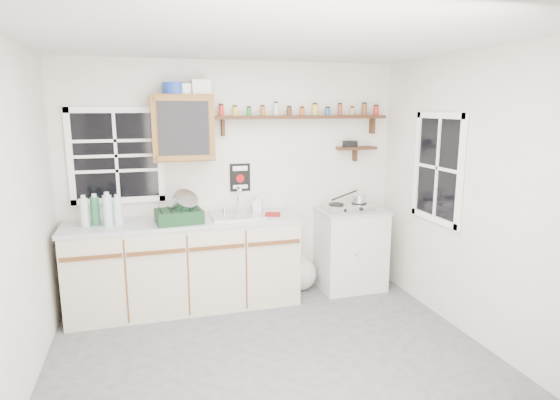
{
  "coord_description": "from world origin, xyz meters",
  "views": [
    {
      "loc": [
        -0.92,
        -3.33,
        2.03
      ],
      "look_at": [
        0.2,
        0.55,
        1.22
      ],
      "focal_mm": 30.0,
      "sensor_mm": 36.0,
      "label": 1
    }
  ],
  "objects": [
    {
      "name": "soap_bottle",
      "position": [
        0.2,
        1.4,
        1.03
      ],
      "size": [
        0.13,
        0.13,
        0.21
      ],
      "primitive_type": "imported",
      "rotation": [
        0.0,
        0.0,
        -0.42
      ],
      "color": "white",
      "rests_on": "main_cabinet"
    },
    {
      "name": "secondary_shelf",
      "position": [
        1.36,
        1.52,
        1.58
      ],
      "size": [
        0.45,
        0.16,
        0.24
      ],
      "color": "#311B0D",
      "rests_on": "wall_back"
    },
    {
      "name": "rag",
      "position": [
        0.32,
        1.24,
        0.93
      ],
      "size": [
        0.19,
        0.18,
        0.02
      ],
      "primitive_type": "cube",
      "rotation": [
        0.0,
        0.0,
        -0.36
      ],
      "color": "maroon",
      "rests_on": "main_cabinet"
    },
    {
      "name": "dish_rack",
      "position": [
        -0.62,
        1.2,
        1.02
      ],
      "size": [
        0.47,
        0.37,
        0.33
      ],
      "rotation": [
        0.0,
        0.0,
        0.11
      ],
      "color": "#103218",
      "rests_on": "main_cabinet"
    },
    {
      "name": "window_back",
      "position": [
        -1.2,
        1.59,
        1.55
      ],
      "size": [
        0.93,
        0.03,
        0.98
      ],
      "color": "black",
      "rests_on": "wall_back"
    },
    {
      "name": "upper_cabinet_clutter",
      "position": [
        -0.52,
        1.44,
        2.21
      ],
      "size": [
        0.47,
        0.24,
        0.14
      ],
      "color": "#173497",
      "rests_on": "upper_cabinet"
    },
    {
      "name": "upper_cabinet",
      "position": [
        -0.55,
        1.44,
        1.82
      ],
      "size": [
        0.6,
        0.32,
        0.65
      ],
      "color": "brown",
      "rests_on": "wall_back"
    },
    {
      "name": "room",
      "position": [
        0.0,
        0.0,
        1.25
      ],
      "size": [
        3.64,
        3.24,
        2.54
      ],
      "color": "#4A4A4C",
      "rests_on": "ground"
    },
    {
      "name": "right_cabinet",
      "position": [
        1.25,
        1.32,
        0.46
      ],
      "size": [
        0.73,
        0.57,
        0.91
      ],
      "color": "silver",
      "rests_on": "floor"
    },
    {
      "name": "hotplate",
      "position": [
        1.19,
        1.31,
        0.95
      ],
      "size": [
        0.56,
        0.33,
        0.08
      ],
      "rotation": [
        0.0,
        0.0,
        0.08
      ],
      "color": "silver",
      "rests_on": "right_cabinet"
    },
    {
      "name": "spice_shelf",
      "position": [
        0.74,
        1.51,
        1.93
      ],
      "size": [
        1.91,
        0.18,
        0.35
      ],
      "color": "#311B0D",
      "rests_on": "wall_back"
    },
    {
      "name": "sink",
      "position": [
        -0.05,
        1.3,
        0.93
      ],
      "size": [
        0.52,
        0.44,
        0.29
      ],
      "color": "silver",
      "rests_on": "main_cabinet"
    },
    {
      "name": "saucepan",
      "position": [
        1.32,
        1.31,
        1.03
      ],
      "size": [
        0.34,
        0.25,
        0.16
      ],
      "rotation": [
        0.0,
        0.0,
        -0.73
      ],
      "color": "silver",
      "rests_on": "hotplate"
    },
    {
      "name": "water_bottles",
      "position": [
        -1.34,
        1.28,
        1.06
      ],
      "size": [
        0.38,
        0.18,
        0.33
      ],
      "color": "silver",
      "rests_on": "main_cabinet"
    },
    {
      "name": "window_right",
      "position": [
        1.79,
        0.55,
        1.45
      ],
      "size": [
        0.03,
        0.78,
        1.08
      ],
      "color": "black",
      "rests_on": "wall_back"
    },
    {
      "name": "warning_sign",
      "position": [
        0.05,
        1.59,
        1.28
      ],
      "size": [
        0.22,
        0.02,
        0.3
      ],
      "color": "black",
      "rests_on": "wall_back"
    },
    {
      "name": "main_cabinet",
      "position": [
        -0.58,
        1.3,
        0.46
      ],
      "size": [
        2.31,
        0.63,
        0.92
      ],
      "color": "beige",
      "rests_on": "floor"
    },
    {
      "name": "trash_bag",
      "position": [
        0.69,
        1.4,
        0.19
      ],
      "size": [
        0.39,
        0.35,
        0.44
      ],
      "color": "beige",
      "rests_on": "floor"
    }
  ]
}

